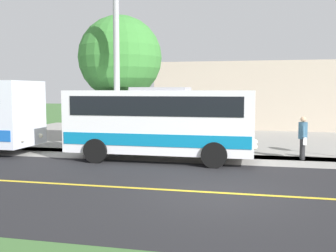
{
  "coord_description": "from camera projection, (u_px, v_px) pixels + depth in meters",
  "views": [
    {
      "loc": [
        10.2,
        0.94,
        2.69
      ],
      "look_at": [
        -3.5,
        -2.14,
        1.4
      ],
      "focal_mm": 42.55,
      "sensor_mm": 36.0,
      "label": 1
    }
  ],
  "objects": [
    {
      "name": "ground_plane",
      "position": [
        219.0,
        193.0,
        10.36
      ],
      "size": [
        120.0,
        120.0,
        0.0
      ],
      "primitive_type": "plane",
      "color": "#3D6633"
    },
    {
      "name": "road_surface",
      "position": [
        219.0,
        193.0,
        10.36
      ],
      "size": [
        8.0,
        100.0,
        0.01
      ],
      "primitive_type": "cube",
      "color": "black",
      "rests_on": "ground"
    },
    {
      "name": "sidewalk",
      "position": [
        231.0,
        159.0,
        15.41
      ],
      "size": [
        2.4,
        100.0,
        0.01
      ],
      "primitive_type": "cube",
      "color": "gray",
      "rests_on": "ground"
    },
    {
      "name": "parking_lot_surface",
      "position": [
        295.0,
        139.0,
        21.75
      ],
      "size": [
        14.0,
        36.0,
        0.01
      ],
      "primitive_type": "cube",
      "color": "gray",
      "rests_on": "ground"
    },
    {
      "name": "road_centre_line",
      "position": [
        219.0,
        193.0,
        10.36
      ],
      "size": [
        0.16,
        100.0,
        0.0
      ],
      "primitive_type": "cube",
      "color": "gold",
      "rests_on": "ground"
    },
    {
      "name": "shuttle_bus_front",
      "position": [
        161.0,
        120.0,
        15.19
      ],
      "size": [
        2.69,
        7.13,
        2.78
      ],
      "color": "white",
      "rests_on": "ground"
    },
    {
      "name": "pedestrian_waiting",
      "position": [
        303.0,
        137.0,
        15.29
      ],
      "size": [
        0.72,
        0.34,
        1.66
      ],
      "color": "#262628",
      "rests_on": "ground"
    },
    {
      "name": "street_light_pole",
      "position": [
        115.0,
        40.0,
        15.68
      ],
      "size": [
        1.97,
        0.24,
        8.42
      ],
      "color": "#9E9EA3",
      "rests_on": "ground"
    },
    {
      "name": "tree_curbside",
      "position": [
        120.0,
        58.0,
        18.32
      ],
      "size": [
        3.83,
        3.83,
        6.07
      ],
      "color": "#4C3826",
      "rests_on": "ground"
    },
    {
      "name": "commercial_building",
      "position": [
        279.0,
        95.0,
        30.39
      ],
      "size": [
        10.0,
        17.1,
        4.56
      ],
      "primitive_type": "cube",
      "color": "#B7A893",
      "rests_on": "ground"
    }
  ]
}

